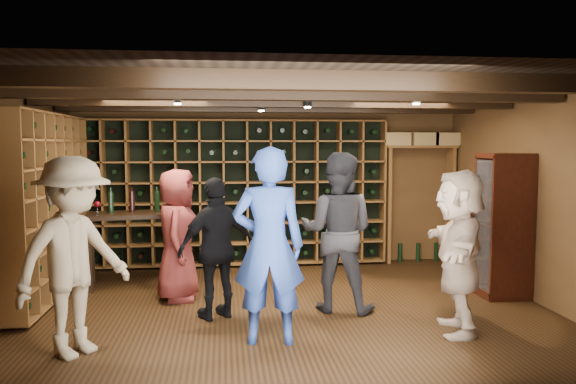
{
  "coord_description": "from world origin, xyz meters",
  "views": [
    {
      "loc": [
        -0.71,
        -6.3,
        1.89
      ],
      "look_at": [
        0.04,
        0.2,
        1.33
      ],
      "focal_mm": 35.0,
      "sensor_mm": 36.0,
      "label": 1
    }
  ],
  "objects": [
    {
      "name": "ground",
      "position": [
        0.0,
        0.0,
        0.0
      ],
      "size": [
        6.0,
        6.0,
        0.0
      ],
      "primitive_type": "plane",
      "color": "black",
      "rests_on": "ground"
    },
    {
      "name": "room_shell",
      "position": [
        0.0,
        0.05,
        2.42
      ],
      "size": [
        6.0,
        6.0,
        6.0
      ],
      "color": "brown",
      "rests_on": "ground"
    },
    {
      "name": "wine_rack_back",
      "position": [
        -0.52,
        2.33,
        1.15
      ],
      "size": [
        4.65,
        0.3,
        2.2
      ],
      "color": "brown",
      "rests_on": "ground"
    },
    {
      "name": "wine_rack_left",
      "position": [
        -2.83,
        0.82,
        1.15
      ],
      "size": [
        0.3,
        2.65,
        2.2
      ],
      "color": "brown",
      "rests_on": "ground"
    },
    {
      "name": "crate_shelf",
      "position": [
        2.41,
        2.32,
        1.57
      ],
      "size": [
        1.2,
        0.32,
        2.07
      ],
      "color": "brown",
      "rests_on": "ground"
    },
    {
      "name": "display_cabinet",
      "position": [
        2.71,
        0.2,
        0.86
      ],
      "size": [
        0.55,
        0.5,
        1.75
      ],
      "color": "#34110A",
      "rests_on": "ground"
    },
    {
      "name": "man_blue_shirt",
      "position": [
        -0.29,
        -1.09,
        0.93
      ],
      "size": [
        0.72,
        0.5,
        1.87
      ],
      "primitive_type": "imported",
      "rotation": [
        0.0,
        0.0,
        3.06
      ],
      "color": "navy",
      "rests_on": "ground"
    },
    {
      "name": "man_grey_suit",
      "position": [
        0.57,
        -0.12,
        0.9
      ],
      "size": [
        1.06,
        0.96,
        1.8
      ],
      "primitive_type": "imported",
      "rotation": [
        0.0,
        0.0,
        2.76
      ],
      "color": "black",
      "rests_on": "ground"
    },
    {
      "name": "guest_red_floral",
      "position": [
        -1.27,
        0.52,
        0.8
      ],
      "size": [
        0.54,
        0.8,
        1.6
      ],
      "primitive_type": "imported",
      "rotation": [
        0.0,
        0.0,
        1.53
      ],
      "color": "maroon",
      "rests_on": "ground"
    },
    {
      "name": "guest_woman_black",
      "position": [
        -0.78,
        -0.26,
        0.77
      ],
      "size": [
        0.97,
        0.74,
        1.54
      ],
      "primitive_type": "imported",
      "rotation": [
        0.0,
        0.0,
        3.6
      ],
      "color": "black",
      "rests_on": "ground"
    },
    {
      "name": "guest_khaki",
      "position": [
        -2.04,
        -1.2,
        0.89
      ],
      "size": [
        1.24,
        1.31,
        1.79
      ],
      "primitive_type": "imported",
      "rotation": [
        0.0,
        0.0,
        0.89
      ],
      "color": "gray",
      "rests_on": "ground"
    },
    {
      "name": "guest_beige",
      "position": [
        1.62,
        -1.0,
        0.82
      ],
      "size": [
        0.86,
        1.6,
        1.65
      ],
      "primitive_type": "imported",
      "rotation": [
        0.0,
        0.0,
        4.45
      ],
      "color": "tan",
      "rests_on": "ground"
    },
    {
      "name": "tasting_table",
      "position": [
        -1.87,
        1.32,
        0.85
      ],
      "size": [
        1.39,
        0.85,
        1.26
      ],
      "rotation": [
        0.0,
        0.0,
        0.16
      ],
      "color": "black",
      "rests_on": "ground"
    }
  ]
}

